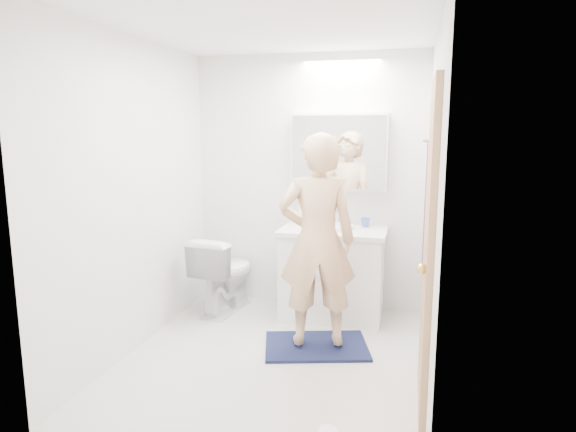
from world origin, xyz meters
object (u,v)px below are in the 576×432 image
(toilet, at_px, (225,273))
(soap_bottle_b, at_px, (319,216))
(soap_bottle_a, at_px, (302,212))
(person, at_px, (317,241))
(toothbrush_cup, at_px, (365,223))
(vanity_cabinet, at_px, (333,275))
(medicine_cabinet, at_px, (339,152))

(toilet, bearing_deg, soap_bottle_b, -151.67)
(soap_bottle_a, bearing_deg, toilet, -158.92)
(person, height_order, soap_bottle_b, person)
(soap_bottle_a, relative_size, soap_bottle_b, 1.49)
(soap_bottle_a, bearing_deg, soap_bottle_b, 10.63)
(soap_bottle_a, height_order, toothbrush_cup, soap_bottle_a)
(vanity_cabinet, relative_size, medicine_cabinet, 1.02)
(medicine_cabinet, bearing_deg, person, -91.20)
(toilet, xyz_separation_m, soap_bottle_a, (0.69, 0.26, 0.57))
(toothbrush_cup, bearing_deg, medicine_cabinet, 169.24)
(medicine_cabinet, height_order, person, medicine_cabinet)
(person, distance_m, soap_bottle_b, 0.91)
(toilet, distance_m, person, 1.27)
(medicine_cabinet, xyz_separation_m, toothbrush_cup, (0.26, -0.05, -0.64))
(person, height_order, soap_bottle_a, person)
(medicine_cabinet, distance_m, person, 1.12)
(person, distance_m, toothbrush_cup, 0.92)
(soap_bottle_b, relative_size, toothbrush_cup, 1.80)
(toilet, height_order, toothbrush_cup, toothbrush_cup)
(toilet, bearing_deg, soap_bottle_a, -149.79)
(soap_bottle_b, bearing_deg, person, -80.38)
(vanity_cabinet, xyz_separation_m, soap_bottle_a, (-0.32, 0.15, 0.55))
(medicine_cabinet, distance_m, toothbrush_cup, 0.69)
(toilet, distance_m, soap_bottle_a, 0.93)
(toilet, height_order, soap_bottle_b, soap_bottle_b)
(soap_bottle_a, bearing_deg, medicine_cabinet, 10.29)
(medicine_cabinet, relative_size, toothbrush_cup, 9.91)
(soap_bottle_a, bearing_deg, person, -70.17)
(vanity_cabinet, height_order, toilet, vanity_cabinet)
(toilet, distance_m, soap_bottle_b, 1.04)
(vanity_cabinet, relative_size, soap_bottle_b, 5.62)
(toilet, xyz_separation_m, soap_bottle_b, (0.85, 0.29, 0.53))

